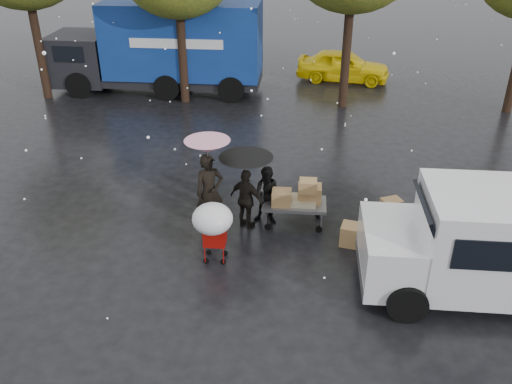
# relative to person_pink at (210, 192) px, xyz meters

# --- Properties ---
(ground) EXTENTS (90.00, 90.00, 0.00)m
(ground) POSITION_rel_person_pink_xyz_m (1.03, -1.20, -0.91)
(ground) COLOR black
(ground) RESTS_ON ground
(person_pink) EXTENTS (0.79, 0.70, 1.83)m
(person_pink) POSITION_rel_person_pink_xyz_m (0.00, 0.00, 0.00)
(person_pink) COLOR black
(person_pink) RESTS_ON ground
(person_middle) EXTENTS (0.77, 0.63, 1.46)m
(person_middle) POSITION_rel_person_pink_xyz_m (1.35, 0.27, -0.19)
(person_middle) COLOR black
(person_middle) RESTS_ON ground
(person_black) EXTENTS (0.95, 0.74, 1.50)m
(person_black) POSITION_rel_person_pink_xyz_m (0.86, 0.01, -0.16)
(person_black) COLOR black
(person_black) RESTS_ON ground
(umbrella_pink) EXTENTS (1.04, 1.04, 2.20)m
(umbrella_pink) POSITION_rel_person_pink_xyz_m (-0.00, 0.00, 1.14)
(umbrella_pink) COLOR #4C4C4C
(umbrella_pink) RESTS_ON ground
(umbrella_black) EXTENTS (1.23, 1.23, 1.83)m
(umbrella_black) POSITION_rel_person_pink_xyz_m (0.86, 0.01, 0.76)
(umbrella_black) COLOR #4C4C4C
(umbrella_black) RESTS_ON ground
(vendor_cart) EXTENTS (1.52, 0.80, 1.27)m
(vendor_cart) POSITION_rel_person_pink_xyz_m (2.05, 0.24, -0.19)
(vendor_cart) COLOR slate
(vendor_cart) RESTS_ON ground
(shopping_cart) EXTENTS (0.84, 0.84, 1.46)m
(shopping_cart) POSITION_rel_person_pink_xyz_m (0.34, -1.54, 0.15)
(shopping_cart) COLOR #A90E09
(shopping_cart) RESTS_ON ground
(white_van) EXTENTS (4.91, 2.18, 2.20)m
(white_van) POSITION_rel_person_pink_xyz_m (5.96, -1.97, 0.25)
(white_van) COLOR white
(white_van) RESTS_ON ground
(blue_truck) EXTENTS (8.30, 2.60, 3.50)m
(blue_truck) POSITION_rel_person_pink_xyz_m (-3.53, 10.06, 0.84)
(blue_truck) COLOR navy
(blue_truck) RESTS_ON ground
(box_ground_near) EXTENTS (0.63, 0.55, 0.49)m
(box_ground_near) POSITION_rel_person_pink_xyz_m (3.33, -0.51, -0.67)
(box_ground_near) COLOR #9C7944
(box_ground_near) RESTS_ON ground
(box_ground_far) EXTENTS (0.58, 0.53, 0.37)m
(box_ground_far) POSITION_rel_person_pink_xyz_m (4.37, 1.00, -0.73)
(box_ground_far) COLOR #9C7944
(box_ground_far) RESTS_ON ground
(yellow_taxi) EXTENTS (4.05, 2.12, 1.32)m
(yellow_taxi) POSITION_rel_person_pink_xyz_m (3.68, 12.05, -0.26)
(yellow_taxi) COLOR yellow
(yellow_taxi) RESTS_ON ground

